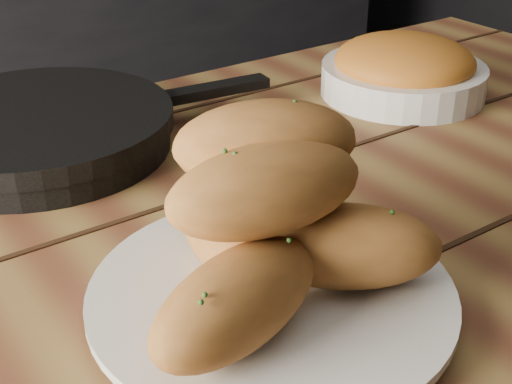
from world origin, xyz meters
name	(u,v)px	position (x,y,z in m)	size (l,w,h in m)	color
table	(217,353)	(-0.28, -0.18, 0.65)	(1.51, 0.82, 0.75)	olive
plate	(271,297)	(-0.28, -0.26, 0.76)	(0.27, 0.27, 0.02)	silver
bread_rolls	(268,221)	(-0.28, -0.25, 0.82)	(0.26, 0.22, 0.13)	#AD6A30
skillet	(40,130)	(-0.32, 0.11, 0.77)	(0.43, 0.29, 0.05)	black
bowl	(404,70)	(0.13, 0.01, 0.78)	(0.21, 0.21, 0.08)	white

